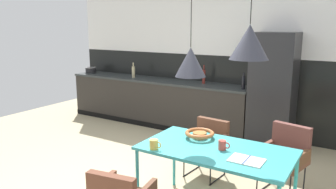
% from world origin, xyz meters
% --- Properties ---
extents(back_wall_splashback_dark, '(7.05, 0.12, 1.42)m').
position_xyz_m(back_wall_splashback_dark, '(0.00, 2.91, 0.71)').
color(back_wall_splashback_dark, black).
rests_on(back_wall_splashback_dark, ground).
extents(back_wall_panel_upper, '(7.05, 0.12, 1.42)m').
position_xyz_m(back_wall_panel_upper, '(0.00, 2.91, 2.13)').
color(back_wall_panel_upper, white).
rests_on(back_wall_panel_upper, back_wall_splashback_dark).
extents(kitchen_counter, '(3.92, 0.63, 0.92)m').
position_xyz_m(kitchen_counter, '(-1.43, 2.55, 0.46)').
color(kitchen_counter, '#2B2824').
rests_on(kitchen_counter, ground).
extents(refrigerator_column, '(0.68, 0.60, 1.87)m').
position_xyz_m(refrigerator_column, '(0.88, 2.55, 0.93)').
color(refrigerator_column, '#232326').
rests_on(refrigerator_column, ground).
extents(dining_table, '(1.51, 0.83, 0.76)m').
position_xyz_m(dining_table, '(0.96, 0.10, 0.71)').
color(dining_table, teal).
rests_on(dining_table, ground).
extents(armchair_far_side, '(0.53, 0.51, 0.74)m').
position_xyz_m(armchair_far_side, '(0.46, 0.97, 0.49)').
color(armchair_far_side, brown).
rests_on(armchair_far_side, ground).
extents(armchair_head_of_table, '(0.57, 0.56, 0.82)m').
position_xyz_m(armchair_head_of_table, '(1.46, 1.02, 0.51)').
color(armchair_head_of_table, brown).
rests_on(armchair_head_of_table, ground).
extents(fruit_bowl, '(0.32, 0.32, 0.07)m').
position_xyz_m(fruit_bowl, '(0.68, 0.29, 0.80)').
color(fruit_bowl, '#B2662D').
rests_on(fruit_bowl, dining_table).
extents(open_book, '(0.31, 0.23, 0.02)m').
position_xyz_m(open_book, '(1.32, -0.04, 0.76)').
color(open_book, white).
rests_on(open_book, dining_table).
extents(mug_tall_blue, '(0.13, 0.09, 0.10)m').
position_xyz_m(mug_tall_blue, '(0.44, -0.25, 0.81)').
color(mug_tall_blue, gold).
rests_on(mug_tall_blue, dining_table).
extents(mug_short_terracotta, '(0.12, 0.08, 0.10)m').
position_xyz_m(mug_short_terracotta, '(1.03, 0.10, 0.80)').
color(mug_short_terracotta, '#B23D33').
rests_on(mug_short_terracotta, dining_table).
extents(cooking_pot, '(0.24, 0.24, 0.15)m').
position_xyz_m(cooking_pot, '(-3.19, 2.54, 0.98)').
color(cooking_pot, black).
rests_on(cooking_pot, kitchen_counter).
extents(bottle_vinegar_dark, '(0.06, 0.06, 0.35)m').
position_xyz_m(bottle_vinegar_dark, '(-0.41, 2.63, 1.05)').
color(bottle_vinegar_dark, maroon).
rests_on(bottle_vinegar_dark, kitchen_counter).
extents(bottle_oil_tall, '(0.07, 0.07, 0.31)m').
position_xyz_m(bottle_oil_tall, '(-1.95, 2.52, 1.04)').
color(bottle_oil_tall, tan).
rests_on(bottle_oil_tall, kitchen_counter).
extents(bottle_spice_small, '(0.06, 0.06, 0.28)m').
position_xyz_m(bottle_spice_small, '(0.40, 2.47, 1.03)').
color(bottle_spice_small, black).
rests_on(bottle_spice_small, kitchen_counter).
extents(pendant_lamp_over_table_near, '(0.31, 0.31, 1.33)m').
position_xyz_m(pendant_lamp_over_table_near, '(0.66, 0.09, 1.61)').
color(pendant_lamp_over_table_near, black).
extents(pendant_lamp_over_table_far, '(0.35, 0.35, 1.12)m').
position_xyz_m(pendant_lamp_over_table_far, '(1.26, 0.05, 1.83)').
color(pendant_lamp_over_table_far, black).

